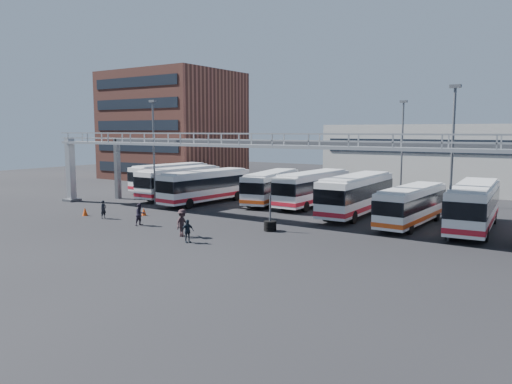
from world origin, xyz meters
The scene contains 22 objects.
ground centered at (0.00, 0.00, 0.00)m, with size 140.00×140.00×0.00m, color black.
gantry centered at (0.00, 5.87, 5.51)m, with size 51.40×5.15×7.10m.
apartment_building centered at (-34.00, 30.00, 8.00)m, with size 18.00×15.00×16.00m, color brown.
warehouse centered at (12.00, 38.00, 4.00)m, with size 42.00×14.00×8.00m, color #9E9E99.
light_pole_left centered at (-16.00, 8.00, 5.73)m, with size 0.70×0.35×10.21m.
light_pole_mid centered at (12.00, 7.00, 5.73)m, with size 0.70×0.35×10.21m.
light_pole_back centered at (4.00, 22.00, 5.73)m, with size 0.70×0.35×10.21m.
bus_0 centered at (-22.65, 17.16, 1.80)m, with size 3.29×10.84×3.25m.
bus_1 centered at (-17.39, 13.11, 1.83)m, with size 2.59×10.93×3.32m.
bus_2 centered at (-12.35, 11.44, 1.84)m, with size 3.32×11.09×3.32m.
bus_3 centered at (-6.95, 15.22, 1.77)m, with size 4.52×10.80×3.20m.
bus_4 centered at (-2.55, 15.75, 1.85)m, with size 2.72×11.04×3.34m.
bus_5 centered at (3.05, 12.97, 1.94)m, with size 2.95×11.60×3.50m.
bus_6 centered at (8.35, 10.98, 1.68)m, with size 2.72×10.10×3.04m.
bus_7 centered at (12.65, 11.68, 1.92)m, with size 3.50×11.59×3.47m.
pedestrian_a centered at (-13.92, -0.02, 0.77)m, with size 0.56×0.37×1.54m, color black.
pedestrian_b centered at (-9.12, -0.44, 0.86)m, with size 0.84×0.65×1.73m, color #2A2331.
pedestrian_c centered at (-3.64, -1.69, 0.96)m, with size 1.24×0.71×1.92m, color #2C1D20.
pedestrian_d centered at (-2.11, -2.91, 0.76)m, with size 0.90×0.37×1.53m, color black.
cone_left centered at (-16.40, 0.04, 0.37)m, with size 0.46×0.46×0.73m, color #DB420C.
cone_right centered at (-12.24, 2.91, 0.34)m, with size 0.42×0.42×0.67m, color #DB420C.
tire_stack centered at (0.36, 3.33, 0.44)m, with size 0.92×0.92×2.64m.
Camera 1 is at (19.38, -27.04, 7.29)m, focal length 35.00 mm.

